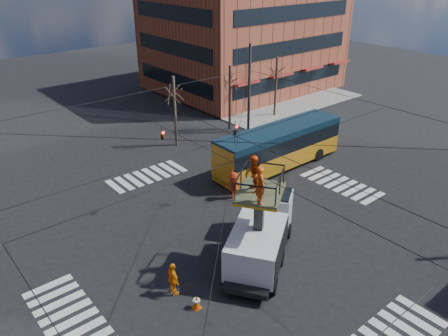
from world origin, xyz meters
TOP-DOWN VIEW (x-y plane):
  - ground at (0.00, 0.00)m, footprint 120.00×120.00m
  - sidewalk_ne at (21.00, 21.00)m, footprint 18.00×18.00m
  - crosswalks at (0.00, 0.00)m, footprint 22.40×22.40m
  - building_ne at (21.98, 23.98)m, footprint 20.06×16.06m
  - overhead_network at (-0.07, 0.40)m, footprint 24.24×24.24m
  - tree_a at (5.00, 13.50)m, footprint 2.00×2.00m
  - tree_b at (11.00, 13.50)m, footprint 2.00×2.00m
  - tree_c at (17.00, 13.50)m, footprint 2.00×2.00m
  - utility_truck at (-0.29, -2.34)m, footprint 7.07×5.86m
  - city_bus at (8.61, 4.92)m, footprint 11.10×2.71m
  - traffic_cone at (-5.20, -3.24)m, footprint 0.36×0.36m
  - worker_ground at (-5.48, -1.77)m, footprint 0.51×1.06m
  - flagger at (2.75, 3.39)m, footprint 1.08×1.42m

SIDE VIEW (x-z plane):
  - ground at x=0.00m, z-range 0.00..0.00m
  - crosswalks at x=0.00m, z-range 0.00..0.02m
  - sidewalk_ne at x=21.00m, z-range 0.00..0.12m
  - traffic_cone at x=-5.20m, z-range 0.00..0.70m
  - worker_ground at x=-5.48m, z-range 0.00..1.76m
  - flagger at x=2.75m, z-range 0.00..1.94m
  - city_bus at x=8.61m, z-range 0.12..3.32m
  - utility_truck at x=-0.29m, z-range -1.10..5.24m
  - overhead_network at x=-0.07m, z-range 0.29..8.29m
  - tree_a at x=5.00m, z-range 1.63..7.63m
  - tree_b at x=11.00m, z-range 1.63..7.63m
  - tree_c at x=17.00m, z-range 1.63..7.63m
  - building_ne at x=21.98m, z-range 0.00..14.00m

